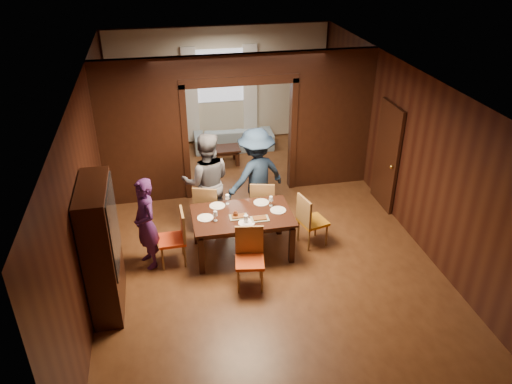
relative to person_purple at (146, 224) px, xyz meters
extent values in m
plane|color=#4D2A15|center=(1.93, 0.62, -0.79)|extent=(9.00, 9.00, 0.00)
cube|color=silver|center=(1.93, 0.62, 2.11)|extent=(5.50, 9.00, 0.02)
cube|color=black|center=(1.93, 5.12, 0.66)|extent=(5.50, 0.02, 2.90)
cube|color=black|center=(-0.82, 0.62, 0.66)|extent=(0.02, 9.00, 2.90)
cube|color=black|center=(4.68, 0.62, 0.66)|extent=(0.02, 9.00, 2.90)
cube|color=black|center=(0.01, 2.22, 0.41)|extent=(1.65, 0.15, 2.40)
cube|color=black|center=(3.86, 2.22, 0.41)|extent=(1.65, 0.15, 2.40)
cube|color=black|center=(1.93, 2.22, 1.86)|extent=(5.50, 0.15, 0.50)
cube|color=beige|center=(1.93, 5.09, 0.66)|extent=(5.40, 0.04, 2.85)
imported|color=#441C53|center=(0.00, 0.00, 0.00)|extent=(0.57, 0.67, 1.57)
imported|color=#4F4F55|center=(1.10, 0.96, 0.15)|extent=(0.96, 0.78, 1.87)
imported|color=#1B2C45|center=(2.03, 1.05, 0.14)|extent=(1.36, 1.09, 1.85)
imported|color=#849DAE|center=(2.15, 4.47, -0.50)|extent=(1.99, 0.84, 0.57)
imported|color=black|center=(1.71, 0.05, 0.02)|extent=(0.37, 0.37, 0.09)
cube|color=black|center=(1.58, 0.02, -0.41)|extent=(1.67, 1.04, 0.76)
cube|color=black|center=(1.75, 3.62, -0.59)|extent=(0.80, 0.50, 0.40)
cube|color=black|center=(-0.60, -0.88, 0.21)|extent=(0.40, 1.20, 2.00)
cube|color=black|center=(4.63, 1.12, 0.26)|extent=(0.06, 0.90, 2.10)
cube|color=silver|center=(1.93, 5.06, 0.91)|extent=(1.20, 0.03, 1.30)
cube|color=white|center=(1.18, 5.02, 0.46)|extent=(0.35, 0.06, 2.40)
cube|color=white|center=(2.68, 5.02, 0.46)|extent=(0.35, 0.06, 2.40)
cylinder|color=white|center=(0.96, 0.02, -0.02)|extent=(0.27, 0.27, 0.01)
cylinder|color=white|center=(1.21, 0.37, -0.02)|extent=(0.27, 0.27, 0.01)
cylinder|color=silver|center=(1.97, 0.34, -0.02)|extent=(0.27, 0.27, 0.01)
cylinder|color=silver|center=(2.20, 0.02, -0.02)|extent=(0.27, 0.27, 0.01)
cylinder|color=white|center=(1.60, -0.26, -0.02)|extent=(0.27, 0.27, 0.01)
cube|color=gray|center=(1.50, -0.07, -0.01)|extent=(0.30, 0.20, 0.04)
cube|color=gray|center=(1.84, -0.19, -0.01)|extent=(0.30, 0.20, 0.04)
cylinder|color=white|center=(1.59, -0.25, 0.04)|extent=(0.07, 0.07, 0.14)
camera|label=1|loc=(0.39, -7.00, 4.32)|focal=35.00mm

